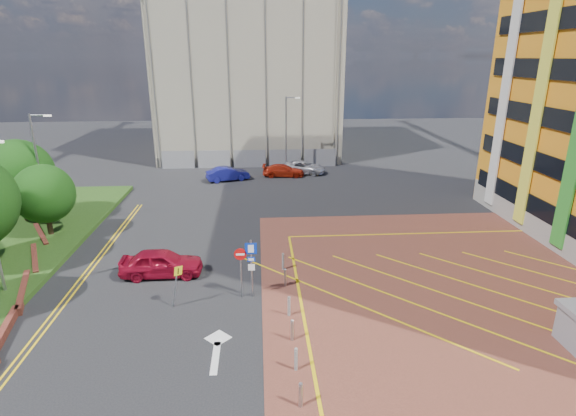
{
  "coord_description": "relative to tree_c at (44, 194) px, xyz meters",
  "views": [
    {
      "loc": [
        0.97,
        -19.95,
        11.98
      ],
      "look_at": [
        2.5,
        2.62,
        4.31
      ],
      "focal_mm": 28.0,
      "sensor_mm": 36.0,
      "label": 1
    }
  ],
  "objects": [
    {
      "name": "sign_cluster",
      "position": [
        13.8,
        -9.02,
        -1.24
      ],
      "size": [
        1.17,
        0.12,
        3.2
      ],
      "color": "#9EA0A8",
      "rests_on": "ground"
    },
    {
      "name": "tree_c",
      "position": [
        0.0,
        0.0,
        0.0
      ],
      "size": [
        4.0,
        4.0,
        4.9
      ],
      "color": "#3D2B1C",
      "rests_on": "grass_bed"
    },
    {
      "name": "bollard_row",
      "position": [
        15.8,
        -11.67,
        -2.72
      ],
      "size": [
        0.14,
        11.14,
        0.9
      ],
      "color": "#9EA0A8",
      "rests_on": "forecourt"
    },
    {
      "name": "warning_sign",
      "position": [
        10.29,
        -9.78,
        -1.76
      ],
      "size": [
        0.65,
        0.4,
        2.25
      ],
      "color": "#9EA0A8",
      "rests_on": "ground"
    },
    {
      "name": "retaining_wall",
      "position": [
        1.7,
        -8.0,
        -2.99
      ],
      "size": [
        6.06,
        20.33,
        0.4
      ],
      "color": "brown",
      "rests_on": "ground"
    },
    {
      "name": "construction_building",
      "position": [
        13.5,
        30.0,
        7.81
      ],
      "size": [
        21.2,
        19.2,
        22.0
      ],
      "primitive_type": "cube",
      "color": "#9C9580",
      "rests_on": "ground"
    },
    {
      "name": "car_blue_back",
      "position": [
        11.35,
        14.42,
        -2.49
      ],
      "size": [
        4.54,
        2.71,
        1.41
      ],
      "primitive_type": "imported",
      "rotation": [
        0.0,
        0.0,
        1.87
      ],
      "color": "navy",
      "rests_on": "ground"
    },
    {
      "name": "tree_d",
      "position": [
        -3.0,
        3.0,
        0.68
      ],
      "size": [
        5.0,
        5.0,
        6.08
      ],
      "color": "#3D2B1C",
      "rests_on": "grass_bed"
    },
    {
      "name": "car_red_left",
      "position": [
        8.82,
        -6.25,
        -2.41
      ],
      "size": [
        4.65,
        1.94,
        1.57
      ],
      "primitive_type": "imported",
      "rotation": [
        0.0,
        0.0,
        1.59
      ],
      "color": "maroon",
      "rests_on": "ground"
    },
    {
      "name": "ground",
      "position": [
        13.5,
        -10.0,
        -3.19
      ],
      "size": [
        140.0,
        140.0,
        0.0
      ],
      "primitive_type": "plane",
      "color": "black",
      "rests_on": "ground"
    },
    {
      "name": "construction_fence",
      "position": [
        14.5,
        20.0,
        -2.19
      ],
      "size": [
        21.6,
        0.06,
        2.0
      ],
      "primitive_type": "cube",
      "color": "gray",
      "rests_on": "ground"
    },
    {
      "name": "forecourt",
      "position": [
        27.5,
        -10.0,
        -3.18
      ],
      "size": [
        26.0,
        26.0,
        0.02
      ],
      "primitive_type": "cube",
      "color": "brown",
      "rests_on": "ground"
    },
    {
      "name": "lamp_back",
      "position": [
        17.58,
        18.0,
        1.17
      ],
      "size": [
        1.53,
        0.16,
        8.0
      ],
      "color": "#9EA0A8",
      "rests_on": "ground"
    },
    {
      "name": "car_silver_back",
      "position": [
        19.26,
        16.88,
        -2.53
      ],
      "size": [
        5.2,
        3.65,
        1.32
      ],
      "primitive_type": "imported",
      "rotation": [
        0.0,
        0.0,
        1.23
      ],
      "color": "silver",
      "rests_on": "ground"
    },
    {
      "name": "lamp_left_far",
      "position": [
        -0.92,
        2.0,
        1.47
      ],
      "size": [
        1.53,
        0.16,
        8.0
      ],
      "color": "#9EA0A8",
      "rests_on": "grass_bed"
    },
    {
      "name": "car_red_back",
      "position": [
        17.06,
        15.74,
        -2.56
      ],
      "size": [
        4.47,
        2.13,
        1.26
      ],
      "primitive_type": "imported",
      "rotation": [
        0.0,
        0.0,
        1.48
      ],
      "color": "#B7240F",
      "rests_on": "ground"
    }
  ]
}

